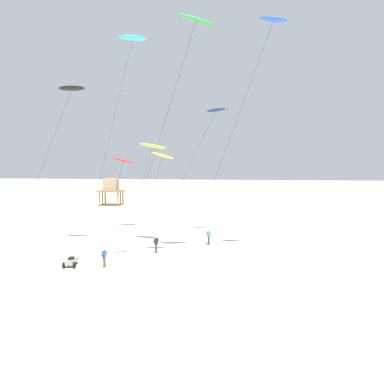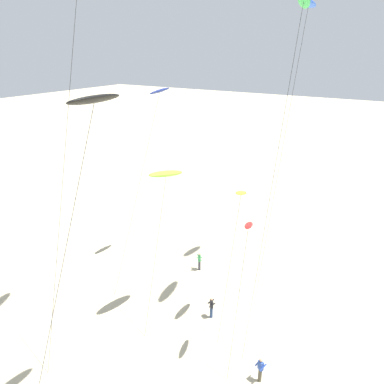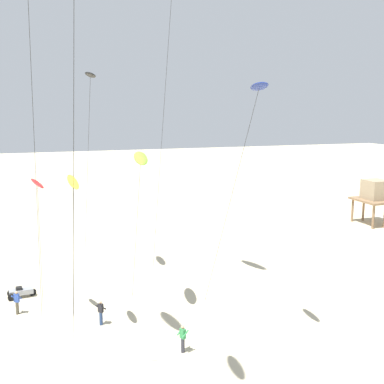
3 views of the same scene
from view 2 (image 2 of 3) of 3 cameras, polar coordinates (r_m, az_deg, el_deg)
name	(u,v)px [view 2 (image 2 of 3)]	position (r m, az deg, el deg)	size (l,w,h in m)	color
ground_plane	(263,319)	(29.74, 10.49, -17.99)	(260.00, 260.00, 0.00)	beige
kite_blue	(308,7)	(32.43, 16.77, 24.69)	(8.97, 0.96, 21.76)	blue
kite_red	(248,229)	(21.66, 8.29, -5.36)	(3.10, 1.09, 9.53)	red
kite_navy	(159,94)	(32.22, -4.86, 14.29)	(8.40, 0.93, 15.40)	navy
kite_green	(303,2)	(25.72, 16.13, 25.38)	(8.46, 1.54, 21.62)	green
kite_black	(94,103)	(16.64, -14.34, 12.67)	(8.45, 1.00, 16.73)	black
kite_lime	(166,174)	(25.06, -3.86, 2.63)	(4.74, 1.25, 11.15)	#8CD833
kite_yellow	(241,195)	(24.88, 7.23, -0.46)	(4.01, 0.82, 10.09)	yellow
kite_flyer_nearest	(260,369)	(24.96, 10.07, -24.36)	(0.69, 0.70, 1.67)	#4C4738
kite_flyer_middle	(199,261)	(34.18, 1.10, -10.12)	(0.69, 0.68, 1.67)	#33333D
kite_flyer_furthest	(211,307)	(28.95, 2.88, -16.60)	(0.73, 0.73, 1.67)	navy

